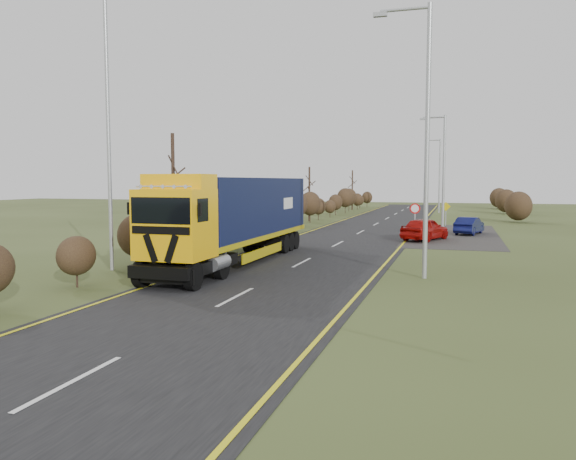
% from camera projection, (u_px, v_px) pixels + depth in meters
% --- Properties ---
extents(ground, '(160.00, 160.00, 0.00)m').
position_uv_depth(ground, '(275.00, 277.00, 21.86)').
color(ground, '#363F1B').
rests_on(ground, ground).
extents(road, '(8.00, 120.00, 0.02)m').
position_uv_depth(road, '(331.00, 248.00, 31.39)').
color(road, black).
rests_on(road, ground).
extents(layby, '(6.00, 18.00, 0.02)m').
position_uv_depth(layby, '(453.00, 235.00, 39.04)').
color(layby, '#2A2825').
rests_on(layby, ground).
extents(lane_markings, '(7.52, 116.00, 0.01)m').
position_uv_depth(lane_markings, '(329.00, 248.00, 31.10)').
color(lane_markings, yellow).
rests_on(lane_markings, road).
extents(hedgerow, '(2.24, 102.04, 6.05)m').
position_uv_depth(hedgerow, '(216.00, 220.00, 30.99)').
color(hedgerow, black).
rests_on(hedgerow, ground).
extents(lorry, '(2.79, 14.34, 4.00)m').
position_uv_depth(lorry, '(237.00, 214.00, 25.45)').
color(lorry, black).
rests_on(lorry, ground).
extents(car_red_hatchback, '(3.13, 4.53, 1.43)m').
position_uv_depth(car_red_hatchback, '(425.00, 229.00, 35.42)').
color(car_red_hatchback, '#9E0B07').
rests_on(car_red_hatchback, ground).
extents(car_blue_sedan, '(2.17, 3.88, 1.21)m').
position_uv_depth(car_blue_sedan, '(469.00, 226.00, 39.42)').
color(car_blue_sedan, '#0B0F3E').
rests_on(car_blue_sedan, ground).
extents(streetlight_near, '(2.19, 0.21, 10.35)m').
position_uv_depth(streetlight_near, '(423.00, 128.00, 21.20)').
color(streetlight_near, '#A3A6A9').
rests_on(streetlight_near, ground).
extents(streetlight_mid, '(1.74, 0.18, 8.15)m').
position_uv_depth(streetlight_mid, '(442.00, 170.00, 37.77)').
color(streetlight_mid, '#A3A6A9').
rests_on(streetlight_mid, ground).
extents(streetlight_far, '(1.85, 0.18, 8.66)m').
position_uv_depth(streetlight_far, '(439.00, 172.00, 65.75)').
color(streetlight_far, '#A3A6A9').
rests_on(streetlight_far, ground).
extents(left_pole, '(0.16, 0.16, 11.49)m').
position_uv_depth(left_pole, '(108.00, 132.00, 23.14)').
color(left_pole, '#A3A6A9').
rests_on(left_pole, ground).
extents(speed_sign, '(0.65, 0.10, 2.35)m').
position_uv_depth(speed_sign, '(415.00, 215.00, 35.17)').
color(speed_sign, '#A3A6A9').
rests_on(speed_sign, ground).
extents(warning_board, '(0.77, 0.11, 2.01)m').
position_uv_depth(warning_board, '(446.00, 211.00, 46.87)').
color(warning_board, '#A3A6A9').
rests_on(warning_board, ground).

